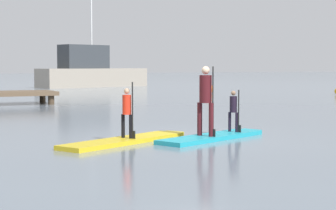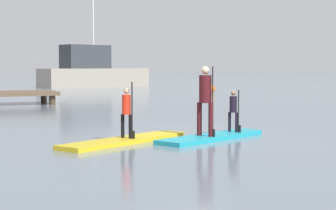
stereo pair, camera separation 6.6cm
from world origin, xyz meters
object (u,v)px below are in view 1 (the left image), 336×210
object	(u,v)px
paddler_adult	(206,96)
fishing_boat_green_midground	(91,72)
paddler_child_front	(234,109)
mooring_buoy_mid	(209,89)
paddleboard_near	(127,140)
paddleboard_far	(213,137)
paddler_child_solo	(127,110)

from	to	relation	value
paddler_adult	fishing_boat_green_midground	size ratio (longest dim) A/B	0.17
paddler_adult	paddler_child_front	xyz separation A→B (m)	(1.05, 0.45, -0.37)
paddler_adult	mooring_buoy_mid	distance (m)	23.12
paddleboard_near	paddleboard_far	world-z (taller)	same
paddler_adult	mooring_buoy_mid	bearing A→B (deg)	60.08
paddler_adult	mooring_buoy_mid	size ratio (longest dim) A/B	2.92
mooring_buoy_mid	paddleboard_far	bearing A→B (deg)	-119.46
paddler_child_solo	paddleboard_near	bearing A→B (deg)	166.88
paddleboard_near	paddleboard_far	bearing A→B (deg)	-7.69
paddleboard_near	paddler_child_front	size ratio (longest dim) A/B	3.44
paddler_child_solo	paddler_adult	world-z (taller)	paddler_adult
paddleboard_far	paddler_child_front	bearing A→B (deg)	22.44
paddler_child_solo	mooring_buoy_mid	size ratio (longest dim) A/B	2.29
paddleboard_far	paddler_child_front	world-z (taller)	paddler_child_front
paddleboard_far	paddler_adult	bearing A→B (deg)	-155.53
paddler_child_front	fishing_boat_green_midground	xyz separation A→B (m)	(7.32, 33.47, 0.57)
paddler_child_solo	paddleboard_far	size ratio (longest dim) A/B	0.38
paddler_child_solo	mooring_buoy_mid	bearing A→B (deg)	55.78
paddler_child_solo	paddleboard_far	distance (m)	2.23
paddleboard_far	paddler_child_front	distance (m)	1.03
mooring_buoy_mid	paddler_child_solo	bearing A→B (deg)	-124.22
paddleboard_near	paddleboard_far	xyz separation A→B (m)	(2.12, -0.29, -0.00)
mooring_buoy_mid	fishing_boat_green_midground	bearing A→B (deg)	102.79
paddler_child_solo	paddleboard_far	world-z (taller)	paddler_child_solo
paddler_adult	paddler_child_front	bearing A→B (deg)	23.00
paddler_child_front	paddler_child_solo	bearing A→B (deg)	-179.35
mooring_buoy_mid	paddler_child_front	bearing A→B (deg)	-118.15
paddler_child_solo	paddler_adult	size ratio (longest dim) A/B	0.78
fishing_boat_green_midground	mooring_buoy_mid	distance (m)	14.28
paddler_adult	fishing_boat_green_midground	bearing A→B (deg)	76.14
paddler_child_solo	paddler_child_front	size ratio (longest dim) A/B	1.22
paddleboard_far	paddler_adult	size ratio (longest dim) A/B	2.09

